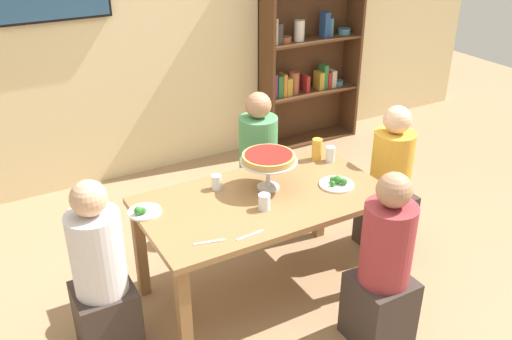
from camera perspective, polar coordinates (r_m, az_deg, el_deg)
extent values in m
plane|color=#9E7A56|center=(3.99, 0.72, -12.05)|extent=(12.00, 12.00, 0.00)
cube|color=beige|center=(5.23, -11.73, 14.24)|extent=(8.00, 0.12, 2.80)
cube|color=olive|center=(3.57, 0.79, -3.06)|extent=(1.58, 0.87, 0.04)
cube|color=olive|center=(3.26, -7.34, -14.77)|extent=(0.07, 0.07, 0.70)
cube|color=olive|center=(3.90, 12.98, -7.45)|extent=(0.07, 0.07, 0.70)
cube|color=olive|center=(3.83, -11.73, -8.04)|extent=(0.07, 0.07, 0.70)
cube|color=olive|center=(4.38, 6.58, -2.73)|extent=(0.07, 0.07, 0.70)
cube|color=#4C2D19|center=(5.58, 1.11, 12.39)|extent=(0.03, 0.30, 2.20)
cube|color=#4C2D19|center=(6.18, 9.95, 13.45)|extent=(0.03, 0.30, 2.20)
cube|color=#4C2D19|center=(5.97, 4.95, 13.29)|extent=(1.10, 0.02, 2.20)
cube|color=#4C2D19|center=(6.21, 5.29, 3.21)|extent=(1.04, 0.28, 0.02)
cube|color=#4C2D19|center=(6.01, 5.51, 8.01)|extent=(1.04, 0.28, 0.02)
cube|color=#4C2D19|center=(5.86, 5.75, 13.10)|extent=(1.04, 0.28, 0.02)
cube|color=#7A3370|center=(5.73, 1.66, 8.56)|extent=(0.06, 0.12, 0.25)
cube|color=#2D6B38|center=(5.77, 2.26, 8.57)|extent=(0.06, 0.13, 0.22)
cube|color=orange|center=(5.79, 2.74, 8.70)|extent=(0.04, 0.13, 0.24)
cube|color=#B7932D|center=(5.83, 3.18, 8.54)|extent=(0.06, 0.13, 0.18)
cylinder|color=brown|center=(5.86, 3.91, 8.88)|extent=(0.11, 0.11, 0.23)
cube|color=maroon|center=(5.95, 5.04, 8.82)|extent=(0.04, 0.13, 0.18)
cube|color=#B7932D|center=(6.04, 6.43, 9.10)|extent=(0.06, 0.13, 0.19)
cube|color=#2D6B38|center=(6.06, 6.88, 9.49)|extent=(0.05, 0.12, 0.26)
cube|color=maroon|center=(6.10, 7.24, 9.18)|extent=(0.04, 0.13, 0.17)
cube|color=#B2A88E|center=(6.13, 7.67, 9.29)|extent=(0.06, 0.13, 0.18)
cylinder|color=#3D7084|center=(6.21, 8.34, 8.83)|extent=(0.12, 0.12, 0.05)
cube|color=#B2A88E|center=(5.57, 1.69, 13.98)|extent=(0.05, 0.13, 0.26)
cube|color=#3D3838|center=(5.61, 2.24, 13.76)|extent=(0.06, 0.10, 0.20)
cylinder|color=brown|center=(5.67, 3.04, 13.18)|extent=(0.12, 0.12, 0.06)
cylinder|color=silver|center=(5.74, 4.45, 14.04)|extent=(0.11, 0.11, 0.20)
cube|color=navy|center=(5.91, 7.05, 14.54)|extent=(0.06, 0.10, 0.25)
cylinder|color=#3D7084|center=(5.96, 7.60, 14.27)|extent=(0.07, 0.07, 0.18)
cylinder|color=#3D7084|center=(6.08, 8.98, 13.84)|extent=(0.13, 0.13, 0.06)
cube|color=#382D28|center=(4.42, 13.05, -4.94)|extent=(0.34, 0.34, 0.45)
cylinder|color=gold|center=(4.19, 13.72, 0.58)|extent=(0.30, 0.30, 0.50)
sphere|color=beige|center=(4.05, 14.26, 5.02)|extent=(0.20, 0.20, 0.20)
cube|color=#382D28|center=(3.53, -14.94, -14.49)|extent=(0.34, 0.34, 0.45)
cylinder|color=silver|center=(3.24, -15.93, -8.17)|extent=(0.30, 0.30, 0.50)
sphere|color=tan|center=(3.06, -16.75, -2.79)|extent=(0.20, 0.20, 0.20)
cube|color=#382D28|center=(3.56, 12.44, -13.68)|extent=(0.34, 0.34, 0.45)
cylinder|color=#993338|center=(3.28, 13.27, -7.36)|extent=(0.30, 0.30, 0.50)
sphere|color=#A87A5B|center=(3.10, 13.94, -2.00)|extent=(0.20, 0.20, 0.20)
cube|color=#382D28|center=(4.55, 0.21, -3.14)|extent=(0.34, 0.34, 0.45)
cylinder|color=#4C935B|center=(4.33, 0.22, 2.30)|extent=(0.30, 0.30, 0.50)
sphere|color=#A87A5B|center=(4.19, 0.23, 6.64)|extent=(0.20, 0.20, 0.20)
cylinder|color=silver|center=(3.67, 1.26, -1.74)|extent=(0.15, 0.15, 0.01)
cylinder|color=silver|center=(3.62, 1.27, -0.41)|extent=(0.03, 0.03, 0.18)
cylinder|color=silver|center=(3.58, 1.29, 0.93)|extent=(0.37, 0.37, 0.01)
cylinder|color=tan|center=(3.57, 1.29, 1.28)|extent=(0.34, 0.34, 0.04)
cylinder|color=maroon|center=(3.56, 1.30, 1.61)|extent=(0.31, 0.31, 0.00)
cylinder|color=white|center=(3.46, -11.30, -4.20)|extent=(0.20, 0.20, 0.01)
sphere|color=#2D7028|center=(3.42, -11.94, -4.08)|extent=(0.05, 0.05, 0.05)
sphere|color=#2D7028|center=(3.42, -11.48, -4.08)|extent=(0.04, 0.04, 0.04)
cylinder|color=white|center=(3.73, 8.22, -1.48)|extent=(0.23, 0.23, 0.01)
sphere|color=#2D7028|center=(3.72, 8.34, -0.98)|extent=(0.05, 0.05, 0.05)
sphere|color=#2D7028|center=(3.74, 7.85, -0.95)|extent=(0.04, 0.04, 0.04)
sphere|color=#2D7028|center=(3.71, 8.96, -1.18)|extent=(0.05, 0.05, 0.05)
sphere|color=#2D7028|center=(3.69, 7.83, -1.38)|extent=(0.04, 0.04, 0.04)
cylinder|color=gold|center=(4.05, 6.25, 2.12)|extent=(0.07, 0.07, 0.16)
cylinder|color=white|center=(4.04, 7.61, 1.63)|extent=(0.07, 0.07, 0.11)
cylinder|color=white|center=(3.41, 0.85, -3.27)|extent=(0.07, 0.07, 0.10)
cylinder|color=white|center=(3.65, -4.05, -1.25)|extent=(0.07, 0.07, 0.10)
cube|color=silver|center=(3.14, -4.83, -7.35)|extent=(0.18, 0.06, 0.00)
cube|color=silver|center=(3.19, -0.63, -6.68)|extent=(0.18, 0.03, 0.00)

